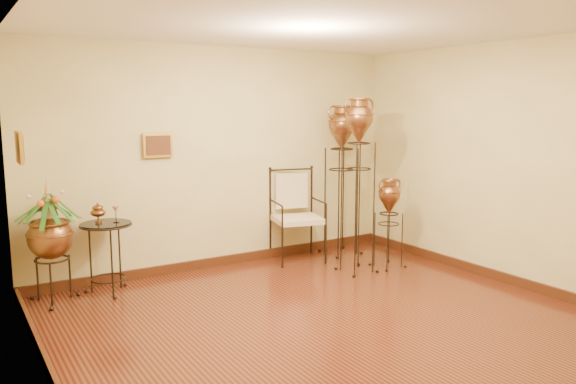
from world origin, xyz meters
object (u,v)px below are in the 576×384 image
amphora_mid (341,179)px  armchair (298,216)px  amphora_tall (358,184)px  side_table (107,256)px  planter_urn (50,232)px

amphora_mid → armchair: (-0.72, -0.00, -0.44)m
amphora_tall → side_table: (-2.86, 0.82, -0.70)m
amphora_tall → side_table: 3.06m
amphora_mid → planter_urn: size_ratio=1.54×
amphora_mid → armchair: size_ratio=1.71×
amphora_tall → planter_urn: 3.55m
planter_urn → side_table: bearing=0.1°
planter_urn → armchair: planter_urn is taller
amphora_tall → armchair: bearing=113.6°
amphora_mid → planter_urn: (-3.80, 0.00, -0.30)m
planter_urn → armchair: bearing=-0.0°
armchair → planter_urn: bearing=-166.0°
amphora_mid → armchair: 0.85m
amphora_mid → side_table: size_ratio=2.10×
armchair → side_table: armchair is taller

